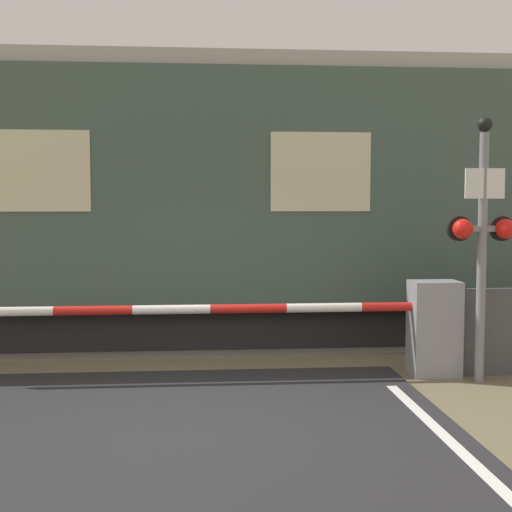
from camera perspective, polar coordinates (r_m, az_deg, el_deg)
ground_plane at (r=7.37m, az=-4.50°, el=-12.82°), size 80.00×80.00×0.00m
track_bed at (r=11.63m, az=-4.62°, el=-6.34°), size 36.00×3.20×0.13m
train at (r=11.64m, az=-15.55°, el=4.33°), size 14.25×2.86×4.32m
crossing_barrier at (r=9.09m, az=11.06°, el=-5.41°), size 6.01×0.44×1.19m
signal_post at (r=8.93m, az=17.68°, el=1.83°), size 0.82×0.26×3.18m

